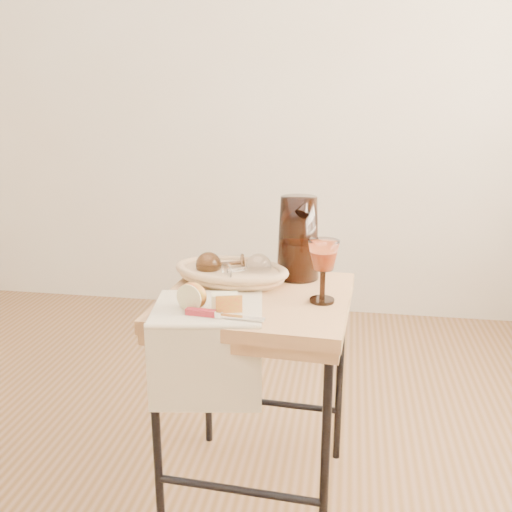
% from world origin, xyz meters
% --- Properties ---
extents(wall_back, '(3.60, 0.00, 2.70)m').
position_xyz_m(wall_back, '(0.00, 1.80, 1.35)').
color(wall_back, '#C6B598').
rests_on(wall_back, ground).
extents(side_table, '(0.55, 0.55, 0.66)m').
position_xyz_m(side_table, '(0.37, 0.20, 0.33)').
color(side_table, brown).
rests_on(side_table, floor).
extents(tea_towel, '(0.32, 0.30, 0.01)m').
position_xyz_m(tea_towel, '(0.26, 0.07, 0.66)').
color(tea_towel, beige).
rests_on(tea_towel, side_table).
extents(bread_basket, '(0.36, 0.28, 0.05)m').
position_xyz_m(bread_basket, '(0.27, 0.30, 0.68)').
color(bread_basket, tan).
rests_on(bread_basket, side_table).
extents(goblet_lying_a, '(0.15, 0.12, 0.08)m').
position_xyz_m(goblet_lying_a, '(0.25, 0.31, 0.71)').
color(goblet_lying_a, '#4D331C').
rests_on(goblet_lying_a, bread_basket).
extents(goblet_lying_b, '(0.15, 0.14, 0.08)m').
position_xyz_m(goblet_lying_b, '(0.32, 0.28, 0.71)').
color(goblet_lying_b, white).
rests_on(goblet_lying_b, bread_basket).
extents(pitcher, '(0.26, 0.30, 0.29)m').
position_xyz_m(pitcher, '(0.47, 0.37, 0.79)').
color(pitcher, black).
rests_on(pitcher, side_table).
extents(wine_goblet, '(0.11, 0.11, 0.18)m').
position_xyz_m(wine_goblet, '(0.56, 0.17, 0.75)').
color(wine_goblet, white).
rests_on(wine_goblet, side_table).
extents(apple_half, '(0.09, 0.06, 0.07)m').
position_xyz_m(apple_half, '(0.22, 0.05, 0.70)').
color(apple_half, red).
rests_on(apple_half, tea_towel).
extents(apple_wedge, '(0.08, 0.05, 0.05)m').
position_xyz_m(apple_wedge, '(0.31, 0.05, 0.69)').
color(apple_wedge, beige).
rests_on(apple_wedge, tea_towel).
extents(table_knife, '(0.21, 0.04, 0.02)m').
position_xyz_m(table_knife, '(0.31, -0.00, 0.67)').
color(table_knife, silver).
rests_on(table_knife, tea_towel).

